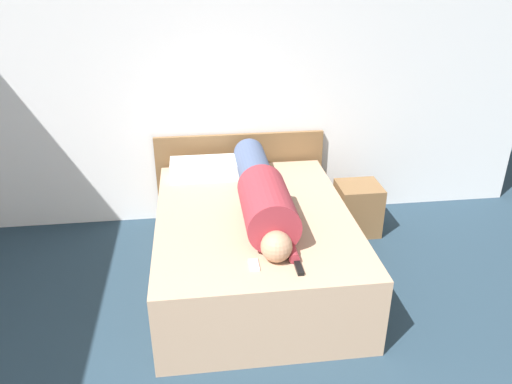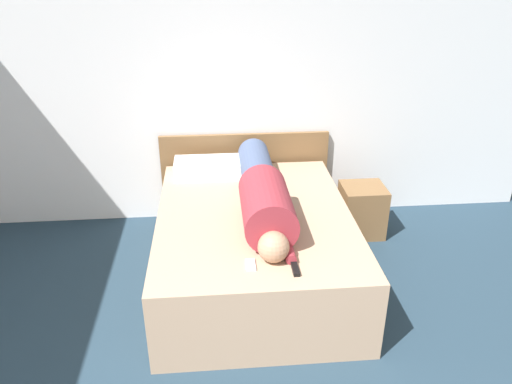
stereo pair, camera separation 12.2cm
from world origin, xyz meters
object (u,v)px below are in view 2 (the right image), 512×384
object	(u,v)px
tv_remote	(295,269)
cell_phone	(251,265)
bed	(254,246)
person_lying	(263,193)
pillow_near_headboard	(209,168)
nightstand	(362,210)

from	to	relation	value
tv_remote	cell_phone	world-z (taller)	tv_remote
tv_remote	cell_phone	bearing A→B (deg)	165.08
bed	person_lying	xyz separation A→B (m)	(0.07, 0.01, 0.45)
bed	tv_remote	bearing A→B (deg)	-76.11
person_lying	pillow_near_headboard	xyz separation A→B (m)	(-0.41, 0.73, -0.09)
nightstand	tv_remote	bearing A→B (deg)	-121.61
tv_remote	pillow_near_headboard	bearing A→B (deg)	109.26
pillow_near_headboard	bed	bearing A→B (deg)	-65.52
nightstand	cell_phone	bearing A→B (deg)	-130.62
pillow_near_headboard	cell_phone	bearing A→B (deg)	-79.98
pillow_near_headboard	tv_remote	size ratio (longest dim) A/B	4.04
pillow_near_headboard	cell_phone	world-z (taller)	pillow_near_headboard
nightstand	tv_remote	xyz separation A→B (m)	(-0.86, -1.39, 0.36)
bed	pillow_near_headboard	distance (m)	0.89
nightstand	person_lying	distance (m)	1.26
nightstand	cell_phone	size ratio (longest dim) A/B	3.62
bed	pillow_near_headboard	bearing A→B (deg)	114.48
bed	nightstand	size ratio (longest dim) A/B	4.15
cell_phone	pillow_near_headboard	bearing A→B (deg)	100.02
cell_phone	nightstand	bearing A→B (deg)	49.38
pillow_near_headboard	cell_phone	xyz separation A→B (m)	(0.25, -1.44, -0.06)
tv_remote	cell_phone	distance (m)	0.28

